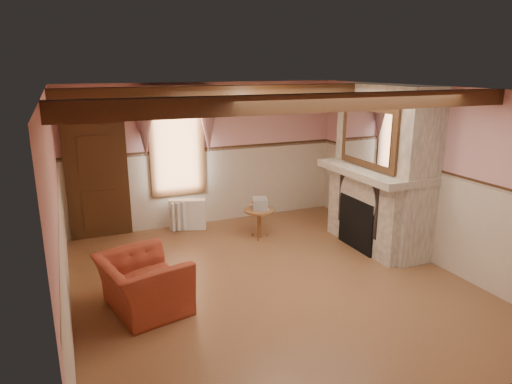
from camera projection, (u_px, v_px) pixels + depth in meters
name	position (u px, v px, depth m)	size (l,w,h in m)	color
floor	(269.00, 282.00, 6.76)	(5.50, 6.00, 0.01)	brown
ceiling	(271.00, 89.00, 6.01)	(5.50, 6.00, 0.01)	silver
wall_back	(207.00, 154.00, 9.05)	(5.50, 0.02, 2.80)	#CC8D8D
wall_front	(423.00, 280.00, 3.72)	(5.50, 0.02, 2.80)	#CC8D8D
wall_left	(57.00, 215.00, 5.35)	(0.02, 6.00, 2.80)	#CC8D8D
wall_right	(423.00, 174.00, 7.42)	(0.02, 6.00, 2.80)	#CC8D8D
wainscot	(270.00, 234.00, 6.56)	(5.50, 6.00, 1.50)	beige
chair_rail	(270.00, 184.00, 6.36)	(5.50, 6.00, 0.08)	black
firebox	(359.00, 223.00, 7.93)	(0.20, 0.95, 0.90)	black
armchair	(143.00, 284.00, 5.90)	(1.12, 0.98, 0.73)	maroon
side_table	(259.00, 224.00, 8.44)	(0.56, 0.56, 0.55)	brown
book_stack	(260.00, 204.00, 8.37)	(0.26, 0.32, 0.20)	#B7AD8C
radiator	(188.00, 214.00, 8.88)	(0.70, 0.18, 0.60)	white
bowl	(376.00, 166.00, 7.72)	(0.33, 0.33, 0.08)	brown
mantel_clock	(348.00, 154.00, 8.45)	(0.14, 0.24, 0.20)	#32180D
oil_lamp	(363.00, 156.00, 8.03)	(0.11, 0.11, 0.28)	gold
candle_red	(391.00, 168.00, 7.37)	(0.06, 0.06, 0.16)	#B01515
jar_yellow	(390.00, 169.00, 7.40)	(0.06, 0.06, 0.12)	gold
fireplace	(383.00, 168.00, 7.83)	(0.85, 2.00, 2.80)	gray
mantel	(375.00, 171.00, 7.78)	(1.05, 2.05, 0.12)	gray
overmantel_mirror	(368.00, 136.00, 7.54)	(0.06, 1.44, 1.04)	silver
door	(98.00, 182.00, 8.30)	(1.10, 0.10, 2.10)	black
window	(177.00, 144.00, 8.73)	(1.06, 0.08, 2.02)	white
window_drapes	(177.00, 113.00, 8.49)	(1.30, 0.14, 1.40)	gray
ceiling_beam_front	(317.00, 103.00, 4.98)	(5.50, 0.18, 0.20)	black
ceiling_beam_back	(239.00, 92.00, 7.10)	(5.50, 0.18, 0.20)	black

